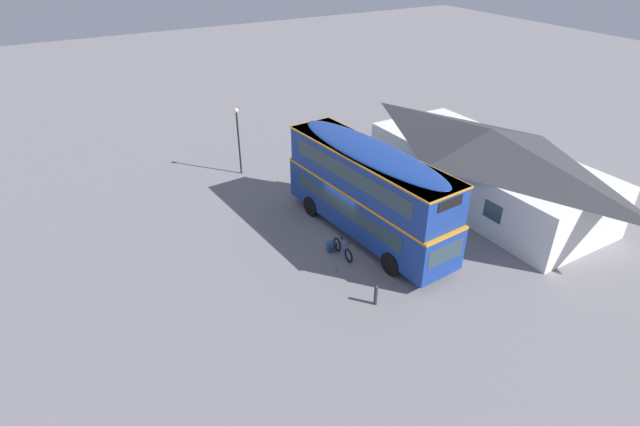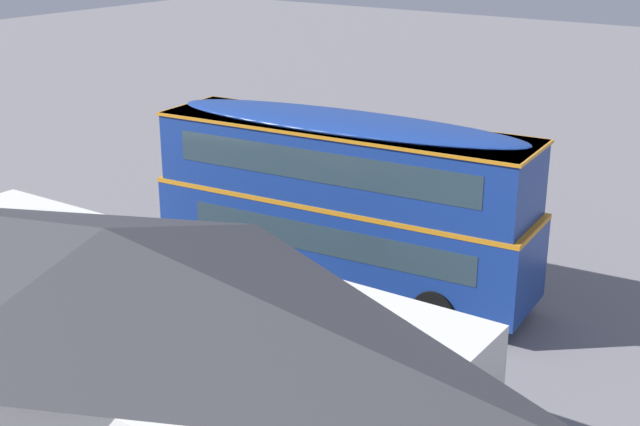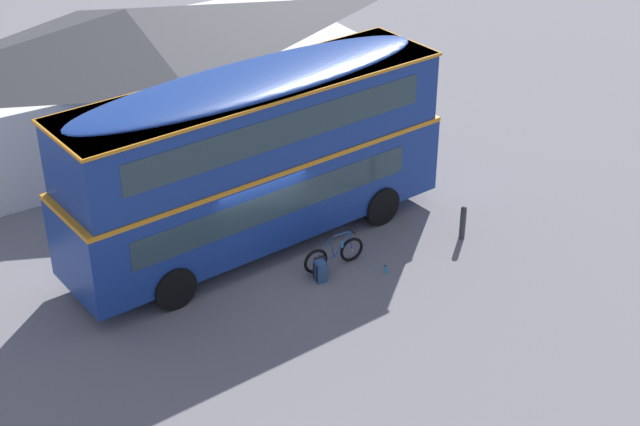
{
  "view_description": "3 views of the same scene",
  "coord_description": "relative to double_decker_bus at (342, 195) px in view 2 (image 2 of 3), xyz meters",
  "views": [
    {
      "loc": [
        18.11,
        -12.18,
        13.83
      ],
      "look_at": [
        -0.14,
        -1.78,
        1.59
      ],
      "focal_mm": 28.09,
      "sensor_mm": 36.0,
      "label": 1
    },
    {
      "loc": [
        -11.44,
        18.5,
        9.76
      ],
      "look_at": [
        1.95,
        -0.48,
        1.56
      ],
      "focal_mm": 48.57,
      "sensor_mm": 36.0,
      "label": 2
    },
    {
      "loc": [
        -9.58,
        -18.43,
        13.36
      ],
      "look_at": [
        1.13,
        -1.53,
        1.72
      ],
      "focal_mm": 53.43,
      "sensor_mm": 36.0,
      "label": 3
    }
  ],
  "objects": [
    {
      "name": "pub_building",
      "position": [
        -0.04,
        8.03,
        -0.52
      ],
      "size": [
        14.14,
        6.48,
        4.17
      ],
      "color": "silver",
      "rests_on": "ground"
    },
    {
      "name": "touring_bicycle",
      "position": [
        0.98,
        -2.05,
        -2.27
      ],
      "size": [
        1.75,
        0.46,
        0.97
      ],
      "color": "black",
      "rests_on": "ground"
    },
    {
      "name": "ground_plane",
      "position": [
        -0.52,
        -0.53,
        -2.64
      ],
      "size": [
        120.0,
        120.0,
        0.0
      ],
      "primitive_type": "plane",
      "color": "slate"
    },
    {
      "name": "double_decker_bus",
      "position": [
        0.0,
        0.0,
        0.0
      ],
      "size": [
        10.58,
        3.44,
        4.79
      ],
      "color": "black",
      "rests_on": "ground"
    },
    {
      "name": "water_bottle_blue_sports",
      "position": [
        1.98,
        -2.97,
        -2.54
      ],
      "size": [
        0.08,
        0.08,
        0.22
      ],
      "color": "#338CBF",
      "rests_on": "ground"
    },
    {
      "name": "kerb_bollard",
      "position": [
        4.69,
        -2.7,
        -2.15
      ],
      "size": [
        0.16,
        0.16,
        0.97
      ],
      "color": "#333338",
      "rests_on": "ground"
    },
    {
      "name": "backpack_on_ground",
      "position": [
        0.42,
        -2.38,
        -2.34
      ],
      "size": [
        0.34,
        0.34,
        0.59
      ],
      "color": "#2D4C7A",
      "rests_on": "ground"
    }
  ]
}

